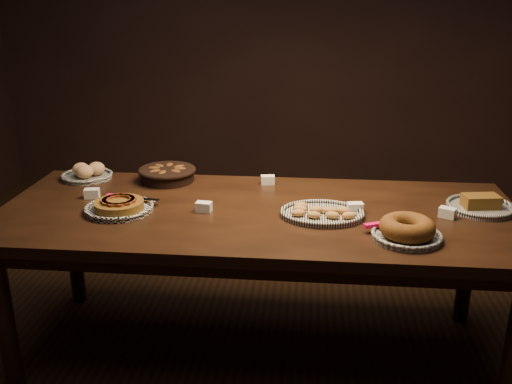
# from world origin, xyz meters

# --- Properties ---
(ground) EXTENTS (5.00, 5.00, 0.00)m
(ground) POSITION_xyz_m (0.00, 0.00, 0.00)
(ground) COLOR black
(ground) RESTS_ON ground
(buffet_table) EXTENTS (2.40, 1.00, 0.75)m
(buffet_table) POSITION_xyz_m (0.00, 0.00, 0.68)
(buffet_table) COLOR black
(buffet_table) RESTS_ON ground
(apple_tart_plate) EXTENTS (0.32, 0.31, 0.06)m
(apple_tart_plate) POSITION_xyz_m (-0.63, -0.07, 0.77)
(apple_tart_plate) COLOR white
(apple_tart_plate) RESTS_ON buffet_table
(madeleine_platter) EXTENTS (0.37, 0.30, 0.04)m
(madeleine_platter) POSITION_xyz_m (0.29, -0.05, 0.77)
(madeleine_platter) COLOR black
(madeleine_platter) RESTS_ON buffet_table
(bundt_cake_plate) EXTENTS (0.31, 0.32, 0.09)m
(bundt_cake_plate) POSITION_xyz_m (0.63, -0.26, 0.79)
(bundt_cake_plate) COLOR black
(bundt_cake_plate) RESTS_ON buffet_table
(croissant_basket) EXTENTS (0.34, 0.34, 0.08)m
(croissant_basket) POSITION_xyz_m (-0.52, 0.38, 0.79)
(croissant_basket) COLOR black
(croissant_basket) RESTS_ON buffet_table
(bread_roll_plate) EXTENTS (0.27, 0.27, 0.08)m
(bread_roll_plate) POSITION_xyz_m (-0.96, 0.38, 0.78)
(bread_roll_plate) COLOR white
(bread_roll_plate) RESTS_ON buffet_table
(loaf_plate) EXTENTS (0.31, 0.31, 0.07)m
(loaf_plate) POSITION_xyz_m (1.02, 0.11, 0.77)
(loaf_plate) COLOR black
(loaf_plate) RESTS_ON buffet_table
(tent_cards) EXTENTS (1.75, 0.48, 0.04)m
(tent_cards) POSITION_xyz_m (0.05, 0.09, 0.77)
(tent_cards) COLOR white
(tent_cards) RESTS_ON buffet_table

